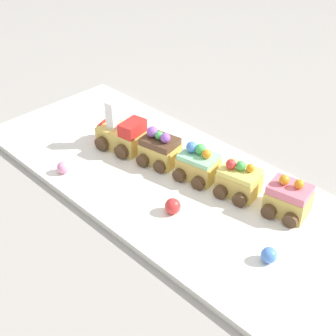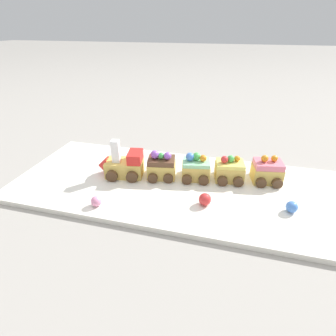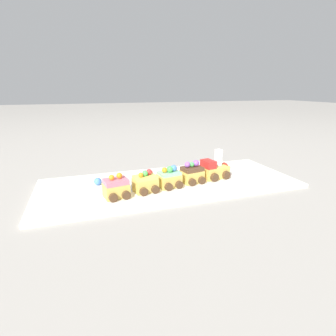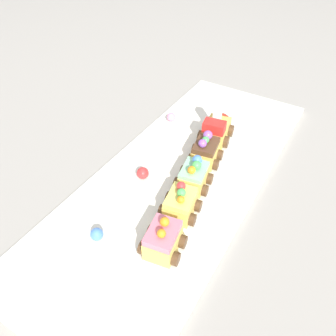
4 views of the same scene
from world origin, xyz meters
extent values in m
plane|color=gray|center=(0.00, 0.00, 0.00)|extent=(10.00, 10.00, 0.00)
cube|color=white|center=(0.00, 0.00, 0.01)|extent=(0.83, 0.33, 0.01)
cube|color=#E0BC56|center=(0.16, -0.01, 0.03)|extent=(0.10, 0.07, 0.04)
cube|color=red|center=(0.13, -0.01, 0.06)|extent=(0.04, 0.06, 0.03)
cone|color=red|center=(0.22, 0.00, 0.04)|extent=(0.03, 0.05, 0.05)
cube|color=white|center=(0.18, 0.00, 0.06)|extent=(0.02, 0.02, 0.02)
cube|color=white|center=(0.18, 0.00, 0.08)|extent=(0.02, 0.02, 0.02)
cube|color=white|center=(0.18, 0.00, 0.10)|extent=(0.02, 0.02, 0.02)
cylinder|color=#4C331E|center=(0.19, -0.04, 0.03)|extent=(0.03, 0.02, 0.03)
cylinder|color=#4C331E|center=(0.18, 0.03, 0.03)|extent=(0.03, 0.02, 0.03)
cylinder|color=#4C331E|center=(0.14, -0.04, 0.03)|extent=(0.03, 0.02, 0.03)
cylinder|color=#4C331E|center=(0.13, 0.02, 0.03)|extent=(0.03, 0.02, 0.03)
cube|color=#E0BC56|center=(0.07, -0.02, 0.03)|extent=(0.07, 0.06, 0.04)
cube|color=brown|center=(0.07, -0.02, 0.06)|extent=(0.07, 0.06, 0.01)
sphere|color=#9956C6|center=(0.05, -0.02, 0.07)|extent=(0.02, 0.02, 0.02)
sphere|color=#4CBC56|center=(0.07, -0.02, 0.07)|extent=(0.02, 0.02, 0.02)
sphere|color=#9956C6|center=(0.08, -0.02, 0.07)|extent=(0.02, 0.02, 0.02)
cylinder|color=#4C331E|center=(0.09, -0.05, 0.02)|extent=(0.03, 0.01, 0.02)
cylinder|color=#4C331E|center=(0.08, 0.01, 0.02)|extent=(0.03, 0.01, 0.02)
cylinder|color=#4C331E|center=(0.06, -0.06, 0.02)|extent=(0.03, 0.01, 0.02)
cylinder|color=#4C331E|center=(0.04, 0.00, 0.02)|extent=(0.03, 0.01, 0.02)
cube|color=#E0BC56|center=(-0.02, -0.04, 0.03)|extent=(0.07, 0.06, 0.04)
cube|color=#93DBA3|center=(-0.02, -0.04, 0.06)|extent=(0.07, 0.06, 0.01)
sphere|color=orange|center=(-0.03, -0.04, 0.07)|extent=(0.02, 0.02, 0.02)
sphere|color=#4CBC56|center=(-0.02, -0.04, 0.07)|extent=(0.02, 0.02, 0.02)
sphere|color=#4C84E0|center=(0.00, -0.04, 0.07)|extent=(0.02, 0.02, 0.02)
cylinder|color=#4C331E|center=(0.01, -0.07, 0.02)|extent=(0.03, 0.01, 0.02)
cylinder|color=#4C331E|center=(0.00, -0.01, 0.02)|extent=(0.03, 0.01, 0.02)
cylinder|color=#4C331E|center=(-0.03, -0.07, 0.02)|extent=(0.03, 0.01, 0.02)
cylinder|color=#4C331E|center=(-0.04, -0.01, 0.02)|extent=(0.03, 0.01, 0.02)
cube|color=#E0BC56|center=(-0.10, -0.05, 0.03)|extent=(0.07, 0.06, 0.04)
cube|color=#EFE066|center=(-0.10, -0.05, 0.06)|extent=(0.07, 0.06, 0.01)
sphere|color=orange|center=(-0.11, -0.06, 0.07)|extent=(0.02, 0.02, 0.01)
sphere|color=#4CBC56|center=(-0.10, -0.05, 0.07)|extent=(0.02, 0.02, 0.02)
sphere|color=red|center=(-0.08, -0.05, 0.07)|extent=(0.02, 0.02, 0.02)
cylinder|color=#4C331E|center=(-0.07, -0.08, 0.02)|extent=(0.03, 0.01, 0.02)
cylinder|color=#4C331E|center=(-0.08, -0.02, 0.02)|extent=(0.03, 0.01, 0.02)
cylinder|color=#4C331E|center=(-0.11, -0.09, 0.02)|extent=(0.03, 0.01, 0.02)
cylinder|color=#4C331E|center=(-0.12, -0.03, 0.02)|extent=(0.03, 0.01, 0.02)
cube|color=#E0BC56|center=(-0.18, -0.07, 0.03)|extent=(0.07, 0.06, 0.04)
cube|color=#E57084|center=(-0.18, -0.07, 0.06)|extent=(0.07, 0.06, 0.01)
sphere|color=orange|center=(-0.20, -0.07, 0.07)|extent=(0.02, 0.02, 0.02)
sphere|color=orange|center=(-0.17, -0.07, 0.07)|extent=(0.02, 0.02, 0.02)
cylinder|color=#4C331E|center=(-0.16, -0.10, 0.02)|extent=(0.03, 0.01, 0.02)
cylinder|color=#4C331E|center=(-0.17, -0.04, 0.02)|extent=(0.03, 0.01, 0.02)
cylinder|color=#4C331E|center=(-0.20, -0.10, 0.02)|extent=(0.03, 0.01, 0.02)
cylinder|color=#4C331E|center=(-0.21, -0.04, 0.02)|extent=(0.03, 0.01, 0.02)
sphere|color=pink|center=(0.17, 0.13, 0.02)|extent=(0.02, 0.02, 0.02)
sphere|color=#4C84E0|center=(-0.23, 0.05, 0.02)|extent=(0.02, 0.02, 0.02)
sphere|color=red|center=(-0.05, 0.07, 0.03)|extent=(0.03, 0.03, 0.03)
camera|label=1|loc=(-0.46, 0.49, 0.52)|focal=50.00mm
camera|label=2|loc=(-0.09, 0.52, 0.35)|focal=28.00mm
camera|label=3|loc=(-0.26, -0.77, 0.31)|focal=28.00mm
camera|label=4|loc=(-0.46, -0.25, 0.51)|focal=35.00mm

